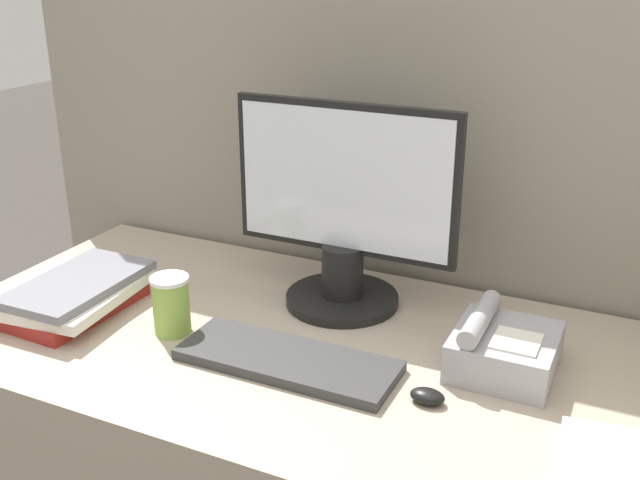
% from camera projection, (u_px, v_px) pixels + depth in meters
% --- Properties ---
extents(cubicle_panel_rear, '(1.95, 0.04, 1.65)m').
position_uv_depth(cubicle_panel_rear, '(395.00, 230.00, 1.73)').
color(cubicle_panel_rear, gray).
rests_on(cubicle_panel_rear, ground_plane).
extents(monitor, '(0.47, 0.24, 0.43)m').
position_uv_depth(monitor, '(343.00, 220.00, 1.52)').
color(monitor, black).
rests_on(monitor, desk).
extents(keyboard, '(0.40, 0.15, 0.02)m').
position_uv_depth(keyboard, '(287.00, 360.00, 1.35)').
color(keyboard, '#333333').
rests_on(keyboard, desk).
extents(mouse, '(0.06, 0.04, 0.02)m').
position_uv_depth(mouse, '(427.00, 396.00, 1.24)').
color(mouse, black).
rests_on(mouse, desk).
extents(coffee_cup, '(0.08, 0.08, 0.12)m').
position_uv_depth(coffee_cup, '(171.00, 305.00, 1.45)').
color(coffee_cup, '#8CB247').
rests_on(coffee_cup, desk).
extents(book_stack, '(0.26, 0.31, 0.07)m').
position_uv_depth(book_stack, '(71.00, 294.00, 1.55)').
color(book_stack, maroon).
rests_on(book_stack, desk).
extents(desk_telephone, '(0.18, 0.19, 0.11)m').
position_uv_depth(desk_telephone, '(503.00, 349.00, 1.32)').
color(desk_telephone, '#99999E').
rests_on(desk_telephone, desk).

